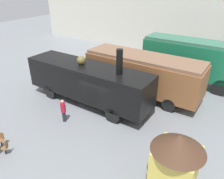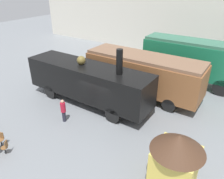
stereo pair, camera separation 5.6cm
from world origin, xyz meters
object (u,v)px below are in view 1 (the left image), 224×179
(passenger_coach_wooden, at_px, (143,72))
(visitor_person, at_px, (63,110))
(steam_locomotive, at_px, (88,80))
(streamlined_locomotive, at_px, (203,60))
(ticket_kiosk, at_px, (176,160))

(passenger_coach_wooden, relative_size, visitor_person, 5.67)
(passenger_coach_wooden, xyz_separation_m, steam_locomotive, (-2.80, -3.54, -0.09))
(passenger_coach_wooden, height_order, steam_locomotive, steam_locomotive)
(streamlined_locomotive, xyz_separation_m, visitor_person, (-6.10, -10.86, -1.49))
(visitor_person, bearing_deg, passenger_coach_wooden, 68.03)
(steam_locomotive, bearing_deg, visitor_person, -85.76)
(passenger_coach_wooden, height_order, ticket_kiosk, passenger_coach_wooden)
(visitor_person, bearing_deg, steam_locomotive, 94.24)
(steam_locomotive, relative_size, visitor_person, 6.08)
(passenger_coach_wooden, relative_size, ticket_kiosk, 3.13)
(visitor_person, bearing_deg, streamlined_locomotive, 60.67)
(streamlined_locomotive, distance_m, visitor_person, 12.55)
(passenger_coach_wooden, xyz_separation_m, ticket_kiosk, (5.30, -7.43, -0.32))
(ticket_kiosk, bearing_deg, steam_locomotive, 154.38)
(streamlined_locomotive, relative_size, steam_locomotive, 1.09)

